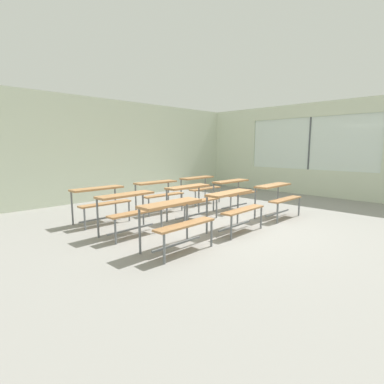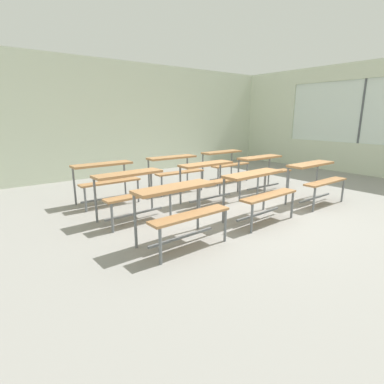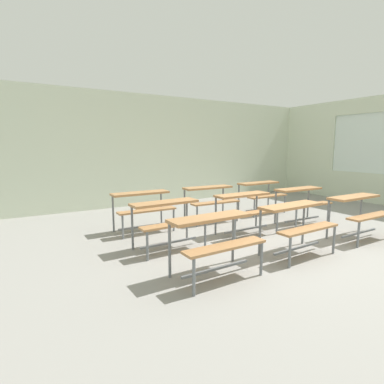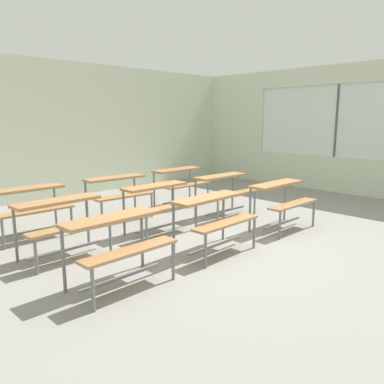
{
  "view_description": "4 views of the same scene",
  "coord_description": "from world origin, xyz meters",
  "px_view_note": "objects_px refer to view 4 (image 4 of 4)",
  "views": [
    {
      "loc": [
        -4.68,
        -3.69,
        1.59
      ],
      "look_at": [
        -0.23,
        0.75,
        0.62
      ],
      "focal_mm": 27.56,
      "sensor_mm": 36.0,
      "label": 1
    },
    {
      "loc": [
        -3.8,
        -3.3,
        1.6
      ],
      "look_at": [
        -0.91,
        0.42,
        0.39
      ],
      "focal_mm": 28.0,
      "sensor_mm": 36.0,
      "label": 2
    },
    {
      "loc": [
        -3.8,
        -3.3,
        1.6
      ],
      "look_at": [
        -1.11,
        1.19,
        0.81
      ],
      "focal_mm": 28.0,
      "sensor_mm": 36.0,
      "label": 3
    },
    {
      "loc": [
        -3.82,
        -3.66,
        1.76
      ],
      "look_at": [
        0.74,
        1.04,
        0.48
      ],
      "focal_mm": 35.41,
      "sensor_mm": 36.0,
      "label": 4
    }
  ],
  "objects_px": {
    "desk_bench_r1c0": "(62,215)",
    "desk_bench_r1c1": "(160,197)",
    "desk_bench_r0c1": "(214,211)",
    "desk_bench_r2c2": "(181,178)",
    "desk_bench_r2c0": "(29,201)",
    "desk_bench_r2c1": "(118,187)",
    "desk_bench_r1c2": "(225,185)",
    "desk_bench_r0c2": "(282,195)",
    "desk_bench_r0c0": "(118,235)"
  },
  "relations": [
    {
      "from": "desk_bench_r0c1",
      "to": "desk_bench_r2c1",
      "type": "xyz_separation_m",
      "value": [
        0.06,
        2.35,
        0.0
      ]
    },
    {
      "from": "desk_bench_r1c1",
      "to": "desk_bench_r2c2",
      "type": "relative_size",
      "value": 1.0
    },
    {
      "from": "desk_bench_r1c1",
      "to": "desk_bench_r2c2",
      "type": "bearing_deg",
      "value": 37.58
    },
    {
      "from": "desk_bench_r0c0",
      "to": "desk_bench_r1c2",
      "type": "xyz_separation_m",
      "value": [
        3.05,
        1.17,
        0.0
      ]
    },
    {
      "from": "desk_bench_r0c1",
      "to": "desk_bench_r2c2",
      "type": "height_order",
      "value": "same"
    },
    {
      "from": "desk_bench_r2c2",
      "to": "desk_bench_r0c1",
      "type": "bearing_deg",
      "value": -124.07
    },
    {
      "from": "desk_bench_r1c2",
      "to": "desk_bench_r0c1",
      "type": "bearing_deg",
      "value": -141.78
    },
    {
      "from": "desk_bench_r1c2",
      "to": "desk_bench_r0c0",
      "type": "bearing_deg",
      "value": -157.54
    },
    {
      "from": "desk_bench_r0c2",
      "to": "desk_bench_r1c2",
      "type": "height_order",
      "value": "same"
    },
    {
      "from": "desk_bench_r0c2",
      "to": "desk_bench_r1c1",
      "type": "xyz_separation_m",
      "value": [
        -1.53,
        1.21,
        0.0
      ]
    },
    {
      "from": "desk_bench_r2c0",
      "to": "desk_bench_r2c1",
      "type": "bearing_deg",
      "value": -0.22
    },
    {
      "from": "desk_bench_r0c0",
      "to": "desk_bench_r2c2",
      "type": "distance_m",
      "value": 3.89
    },
    {
      "from": "desk_bench_r0c2",
      "to": "desk_bench_r2c2",
      "type": "bearing_deg",
      "value": 89.86
    },
    {
      "from": "desk_bench_r0c0",
      "to": "desk_bench_r0c1",
      "type": "xyz_separation_m",
      "value": [
        1.49,
        0.0,
        0.0
      ]
    },
    {
      "from": "desk_bench_r0c0",
      "to": "desk_bench_r2c0",
      "type": "bearing_deg",
      "value": 89.02
    },
    {
      "from": "desk_bench_r0c2",
      "to": "desk_bench_r1c0",
      "type": "distance_m",
      "value": 3.34
    },
    {
      "from": "desk_bench_r0c2",
      "to": "desk_bench_r2c0",
      "type": "relative_size",
      "value": 1.0
    },
    {
      "from": "desk_bench_r0c0",
      "to": "desk_bench_r1c0",
      "type": "bearing_deg",
      "value": 90.65
    },
    {
      "from": "desk_bench_r0c1",
      "to": "desk_bench_r2c2",
      "type": "distance_m",
      "value": 2.87
    },
    {
      "from": "desk_bench_r1c1",
      "to": "desk_bench_r2c2",
      "type": "distance_m",
      "value": 1.94
    },
    {
      "from": "desk_bench_r1c0",
      "to": "desk_bench_r2c1",
      "type": "relative_size",
      "value": 1.0
    },
    {
      "from": "desk_bench_r1c1",
      "to": "desk_bench_r2c0",
      "type": "height_order",
      "value": "same"
    },
    {
      "from": "desk_bench_r1c2",
      "to": "desk_bench_r2c0",
      "type": "distance_m",
      "value": 3.28
    },
    {
      "from": "desk_bench_r0c1",
      "to": "desk_bench_r0c2",
      "type": "distance_m",
      "value": 1.58
    },
    {
      "from": "desk_bench_r1c0",
      "to": "desk_bench_r1c1",
      "type": "xyz_separation_m",
      "value": [
        1.58,
        -0.02,
        0.0
      ]
    },
    {
      "from": "desk_bench_r2c1",
      "to": "desk_bench_r1c2",
      "type": "bearing_deg",
      "value": -35.56
    },
    {
      "from": "desk_bench_r0c1",
      "to": "desk_bench_r2c0",
      "type": "height_order",
      "value": "same"
    },
    {
      "from": "desk_bench_r2c1",
      "to": "desk_bench_r0c0",
      "type": "bearing_deg",
      "value": -120.8
    },
    {
      "from": "desk_bench_r2c0",
      "to": "desk_bench_r1c1",
      "type": "bearing_deg",
      "value": -36.87
    },
    {
      "from": "desk_bench_r0c0",
      "to": "desk_bench_r1c1",
      "type": "height_order",
      "value": "same"
    },
    {
      "from": "desk_bench_r0c0",
      "to": "desk_bench_r0c1",
      "type": "height_order",
      "value": "same"
    },
    {
      "from": "desk_bench_r0c2",
      "to": "desk_bench_r1c0",
      "type": "height_order",
      "value": "same"
    },
    {
      "from": "desk_bench_r0c2",
      "to": "desk_bench_r2c1",
      "type": "distance_m",
      "value": 2.82
    },
    {
      "from": "desk_bench_r1c0",
      "to": "desk_bench_r1c1",
      "type": "bearing_deg",
      "value": -2.61
    },
    {
      "from": "desk_bench_r2c0",
      "to": "desk_bench_r2c1",
      "type": "distance_m",
      "value": 1.55
    },
    {
      "from": "desk_bench_r0c0",
      "to": "desk_bench_r1c0",
      "type": "distance_m",
      "value": 1.21
    },
    {
      "from": "desk_bench_r1c1",
      "to": "desk_bench_r2c0",
      "type": "relative_size",
      "value": 1.0
    },
    {
      "from": "desk_bench_r0c0",
      "to": "desk_bench_r0c2",
      "type": "bearing_deg",
      "value": -1.52
    },
    {
      "from": "desk_bench_r1c1",
      "to": "desk_bench_r0c2",
      "type": "bearing_deg",
      "value": -38.85
    },
    {
      "from": "desk_bench_r0c0",
      "to": "desk_bench_r1c2",
      "type": "relative_size",
      "value": 1.0
    },
    {
      "from": "desk_bench_r1c2",
      "to": "desk_bench_r2c2",
      "type": "xyz_separation_m",
      "value": [
        0.02,
        1.22,
        0.0
      ]
    },
    {
      "from": "desk_bench_r2c0",
      "to": "desk_bench_r0c2",
      "type": "bearing_deg",
      "value": -37.77
    },
    {
      "from": "desk_bench_r1c0",
      "to": "desk_bench_r2c0",
      "type": "relative_size",
      "value": 1.02
    },
    {
      "from": "desk_bench_r1c1",
      "to": "desk_bench_r1c0",
      "type": "bearing_deg",
      "value": 179.04
    },
    {
      "from": "desk_bench_r2c1",
      "to": "desk_bench_r2c2",
      "type": "relative_size",
      "value": 1.02
    },
    {
      "from": "desk_bench_r0c0",
      "to": "desk_bench_r0c2",
      "type": "height_order",
      "value": "same"
    },
    {
      "from": "desk_bench_r1c0",
      "to": "desk_bench_r1c1",
      "type": "distance_m",
      "value": 1.58
    },
    {
      "from": "desk_bench_r1c1",
      "to": "desk_bench_r2c2",
      "type": "xyz_separation_m",
      "value": [
        1.53,
        1.2,
        0.0
      ]
    },
    {
      "from": "desk_bench_r1c1",
      "to": "desk_bench_r2c0",
      "type": "distance_m",
      "value": 1.93
    },
    {
      "from": "desk_bench_r1c2",
      "to": "desk_bench_r2c2",
      "type": "relative_size",
      "value": 1.01
    }
  ]
}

